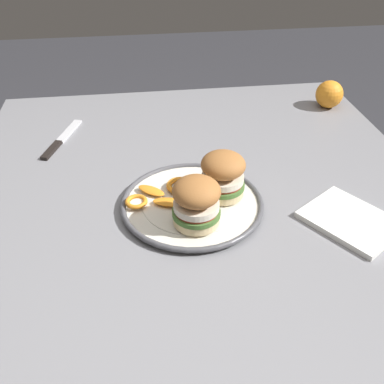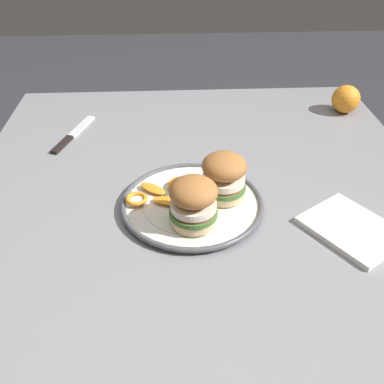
% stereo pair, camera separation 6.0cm
% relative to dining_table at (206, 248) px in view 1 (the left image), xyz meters
% --- Properties ---
extents(dining_table, '(1.36, 1.09, 0.76)m').
position_rel_dining_table_xyz_m(dining_table, '(0.00, 0.00, 0.00)').
color(dining_table, gray).
rests_on(dining_table, ground).
extents(dinner_plate, '(0.31, 0.31, 0.02)m').
position_rel_dining_table_xyz_m(dinner_plate, '(-0.04, -0.03, 0.10)').
color(dinner_plate, silver).
rests_on(dinner_plate, dining_table).
extents(sandwich_half_left, '(0.13, 0.13, 0.10)m').
position_rel_dining_table_xyz_m(sandwich_half_left, '(-0.06, 0.04, 0.16)').
color(sandwich_half_left, beige).
rests_on(sandwich_half_left, dinner_plate).
extents(sandwich_half_right, '(0.13, 0.13, 0.10)m').
position_rel_dining_table_xyz_m(sandwich_half_right, '(0.03, -0.03, 0.16)').
color(sandwich_half_right, beige).
rests_on(sandwich_half_right, dinner_plate).
extents(orange_peel_curled, '(0.08, 0.08, 0.01)m').
position_rel_dining_table_xyz_m(orange_peel_curled, '(-0.09, -0.05, 0.11)').
color(orange_peel_curled, orange).
rests_on(orange_peel_curled, dinner_plate).
extents(orange_peel_strip_long, '(0.06, 0.07, 0.01)m').
position_rel_dining_table_xyz_m(orange_peel_strip_long, '(-0.08, -0.11, 0.11)').
color(orange_peel_strip_long, orange).
rests_on(orange_peel_strip_long, dinner_plate).
extents(orange_peel_strip_short, '(0.05, 0.08, 0.01)m').
position_rel_dining_table_xyz_m(orange_peel_strip_short, '(-0.03, -0.07, 0.11)').
color(orange_peel_strip_short, orange).
rests_on(orange_peel_strip_short, dinner_plate).
extents(orange_peel_small_curl, '(0.07, 0.07, 0.01)m').
position_rel_dining_table_xyz_m(orange_peel_small_curl, '(-0.04, -0.14, 0.11)').
color(orange_peel_small_curl, orange).
rests_on(orange_peel_small_curl, dinner_plate).
extents(whole_orange, '(0.08, 0.08, 0.08)m').
position_rel_dining_table_xyz_m(whole_orange, '(-0.49, 0.46, 0.13)').
color(whole_orange, orange).
rests_on(whole_orange, dining_table).
extents(table_knife, '(0.21, 0.09, 0.01)m').
position_rel_dining_table_xyz_m(table_knife, '(-0.37, -0.34, 0.09)').
color(table_knife, silver).
rests_on(table_knife, dining_table).
extents(folded_napkin, '(0.23, 0.22, 0.01)m').
position_rel_dining_table_xyz_m(folded_napkin, '(0.06, 0.29, 0.09)').
color(folded_napkin, white).
rests_on(folded_napkin, dining_table).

